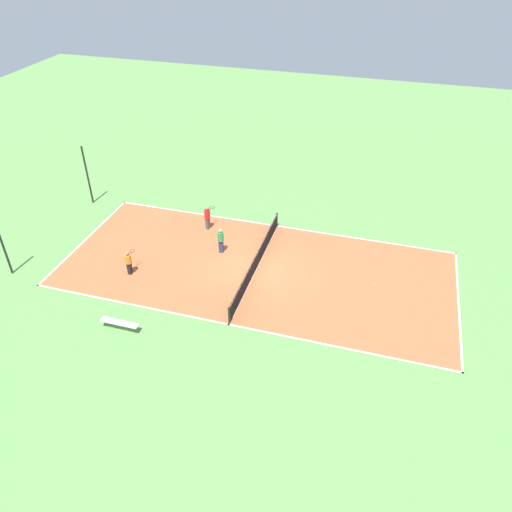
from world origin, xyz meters
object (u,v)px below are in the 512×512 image
Objects in this scene: tennis_net at (256,261)px; player_far_green at (221,239)px; bench at (119,323)px; fence_post_back_left at (2,242)px; player_center_orange at (129,261)px; player_coach_red at (207,216)px; tennis_ball_near_net at (375,284)px; tennis_ball_far_baseline at (309,288)px; fence_post_back_right at (87,175)px.

player_far_green is at bearing 67.51° from tennis_net.
fence_post_back_left is (2.35, 8.07, 1.67)m from bench.
player_center_orange reaches higher than bench.
player_coach_red is (3.26, 4.14, 0.40)m from tennis_net.
tennis_ball_near_net is (-0.58, -9.06, -0.89)m from player_far_green.
player_center_orange reaches higher than tennis_ball_far_baseline.
player_coach_red is at bearing -27.21° from player_center_orange.
fence_post_back_left is (-4.65, 19.64, 2.01)m from tennis_ball_near_net.
tennis_ball_far_baseline is 16.72m from fence_post_back_left.
fence_post_back_right is (8.43, 0.00, 0.00)m from fence_post_back_left.
tennis_net reaches higher than tennis_ball_near_net.
player_far_green is 23.93× the size of tennis_ball_far_baseline.
tennis_ball_far_baseline is 0.02× the size of fence_post_back_left.
fence_post_back_right is (5.15, 16.28, 2.01)m from tennis_ball_far_baseline.
player_far_green is at bearing 71.07° from tennis_ball_far_baseline.
bench reaches higher than tennis_ball_far_baseline.
bench is at bearing -161.70° from player_center_orange.
tennis_ball_far_baseline is (-4.20, -7.39, -0.88)m from player_coach_red.
player_far_green is at bearing -129.60° from player_coach_red.
tennis_net is 2.68m from player_far_green.
fence_post_back_left is 1.00× the size of fence_post_back_right.
tennis_ball_far_baseline is 0.02× the size of fence_post_back_right.
fence_post_back_left reaches higher than tennis_ball_far_baseline.
player_coach_red reaches higher than tennis_net.
tennis_ball_near_net is at bearing -86.28° from tennis_net.
player_far_green is 23.93× the size of tennis_ball_near_net.
fence_post_back_left is (-1.82, 6.41, 1.21)m from player_center_orange.
fence_post_back_right is (4.21, 13.03, 1.53)m from tennis_net.
player_far_green is 11.86m from fence_post_back_left.
bench is 8.57m from fence_post_back_left.
tennis_net is 2.30× the size of fence_post_back_right.
player_center_orange is at bearing -74.17° from fence_post_back_left.
player_center_orange is 9.29m from fence_post_back_right.
player_far_green is (7.58, -2.51, 0.55)m from bench.
tennis_ball_near_net is at bearing -81.46° from player_center_orange.
tennis_ball_near_net is at bearing -76.70° from fence_post_back_left.
player_coach_red is 11.67m from fence_post_back_left.
tennis_net is 4.82× the size of bench.
player_coach_red is 23.44× the size of tennis_ball_far_baseline.
bench is at bearing 124.43° from tennis_ball_far_baseline.
player_far_green is 6.08m from tennis_ball_far_baseline.
player_far_green is at bearing -63.71° from fence_post_back_left.
fence_post_back_left reaches higher than player_coach_red.
tennis_ball_far_baseline is at bearing -21.84° from player_far_green.
bench is 1.21× the size of player_far_green.
fence_post_back_left reaches higher than tennis_net.
tennis_net is at bearing -127.06° from bench.
fence_post_back_left is (-3.27, 16.28, 2.01)m from tennis_ball_far_baseline.
fence_post_back_left is at bearing 143.50° from player_coach_red.
tennis_net is at bearing 73.85° from tennis_ball_far_baseline.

